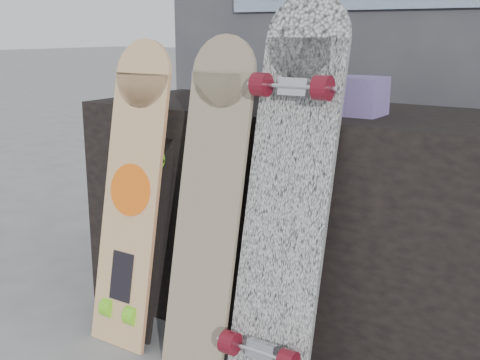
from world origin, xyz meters
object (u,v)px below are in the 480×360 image
Objects in this scene: longboard_celtic at (210,195)px; longboard_geisha at (132,186)px; vendor_table at (305,218)px; longboard_cascadia at (287,190)px; skateboard_dark at (141,221)px.

longboard_geisha is at bearing -177.93° from longboard_celtic.
longboard_cascadia reaches higher than vendor_table.
longboard_celtic is at bearing -107.22° from vendor_table.
longboard_geisha is at bearing -92.85° from skateboard_dark.
longboard_celtic reaches higher than skateboard_dark.
vendor_table is at bearing 43.19° from longboard_geisha.
longboard_celtic reaches higher than vendor_table.
longboard_celtic is 1.29× the size of skateboard_dark.
longboard_celtic reaches higher than longboard_geisha.
longboard_cascadia is at bearing -70.66° from vendor_table.
longboard_celtic is 0.35m from skateboard_dark.
longboard_cascadia is (0.26, 0.03, 0.05)m from longboard_celtic.
longboard_geisha is (-0.45, -0.42, 0.15)m from vendor_table.
longboard_cascadia is at bearing 5.63° from longboard_celtic.
longboard_cascadia reaches higher than skateboard_dark.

